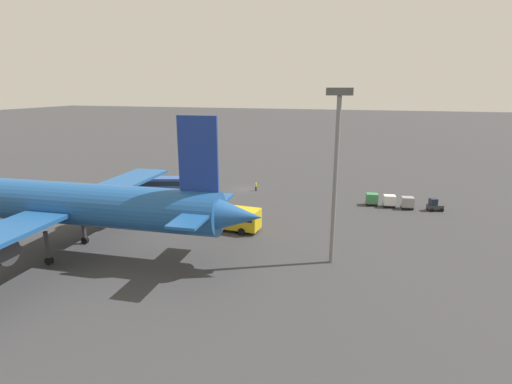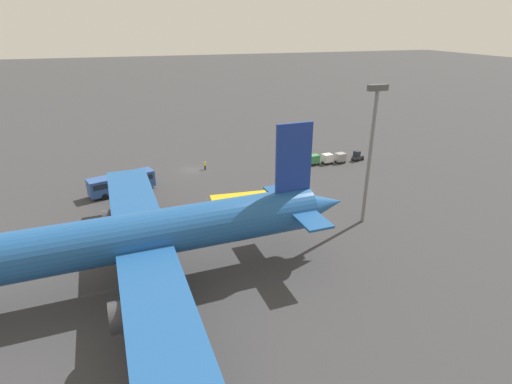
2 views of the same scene
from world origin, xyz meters
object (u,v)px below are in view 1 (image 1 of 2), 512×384
Objects in this scene: cargo_cart_green at (372,199)px; baggage_tug at (434,205)px; shuttle_bus_near at (166,184)px; worker_person at (256,186)px; airplane at (51,203)px; cargo_cart_grey at (407,202)px; cargo_cart_white at (389,200)px; shuttle_bus_far at (225,216)px.

baggage_tug is at bearing 177.96° from cargo_cart_green.
worker_person is at bearing -173.21° from shuttle_bus_near.
airplane reaches higher than worker_person.
cargo_cart_green is at bearing -5.98° from cargo_cart_grey.
cargo_cart_white is at bearing 173.50° from cargo_cart_green.
shuttle_bus_near is 5.15× the size of cargo_cart_white.
airplane is at bearing 43.19° from shuttle_bus_far.
cargo_cart_white and cargo_cart_green have the same top height.
cargo_cart_green is (2.87, -0.33, 0.00)m from cargo_cart_white.
baggage_tug is 4.24m from cargo_cart_grey.
baggage_tug reaches higher than cargo_cart_green.
airplane is at bearing 38.81° from cargo_cart_white.
shuttle_bus_near is 17.35m from worker_person.
airplane is 49.35m from cargo_cart_green.
airplane is 19.50× the size of baggage_tug.
cargo_cart_grey is 2.88m from cargo_cart_white.
cargo_cart_grey is 1.00× the size of cargo_cart_white.
cargo_cart_white is (7.10, -0.03, 0.25)m from baggage_tug.
shuttle_bus_near is 5.15× the size of cargo_cart_grey.
shuttle_bus_far is 4.77× the size of cargo_cart_grey.
cargo_cart_grey is at bearing 174.55° from cargo_cart_white.
shuttle_bus_far is 35.10m from baggage_tug.
baggage_tug is at bearing 179.77° from cargo_cart_white.
shuttle_bus_near is 5.15× the size of cargo_cart_green.
worker_person is at bearing -8.82° from cargo_cart_grey.
shuttle_bus_far is at bearing 34.77° from cargo_cart_grey.
cargo_cart_white is at bearing -5.45° from cargo_cart_grey.
shuttle_bus_near is at bearing -36.51° from shuttle_bus_far.
cargo_cart_white is 1.00× the size of cargo_cart_green.
cargo_cart_green reaches higher than worker_person.
airplane is 29.27m from shuttle_bus_near.
cargo_cart_white is (-22.93, -18.18, -0.78)m from shuttle_bus_far.
shuttle_bus_far is at bearing 122.15° from shuttle_bus_near.
worker_person is at bearing -9.20° from cargo_cart_white.
cargo_cart_green is (-22.04, 3.71, 0.32)m from worker_person.
shuttle_bus_near is 1.08× the size of shuttle_bus_far.
shuttle_bus_far is 27.31m from cargo_cart_green.
airplane reaches higher than shuttle_bus_far.
cargo_cart_green is at bearing -21.82° from baggage_tug.
shuttle_bus_near is (0.90, -28.91, -4.47)m from airplane.
worker_person is at bearing -81.07° from shuttle_bus_far.
cargo_cart_green is (9.96, -0.36, 0.25)m from baggage_tug.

